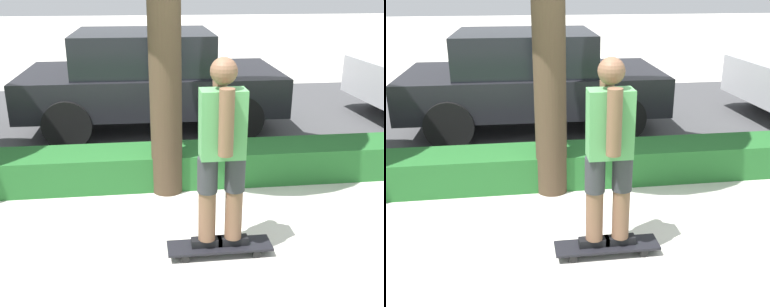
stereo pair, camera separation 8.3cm
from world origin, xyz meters
The scene contains 6 objects.
ground_plane centered at (0.00, 0.00, 0.00)m, with size 60.00×60.00×0.00m, color beige.
street_asphalt centered at (0.00, 4.20, 0.00)m, with size 18.40×5.00×0.01m.
hedge_row centered at (0.00, 1.60, 0.20)m, with size 18.40×0.60×0.40m.
skateboard centered at (0.28, 0.04, 0.07)m, with size 0.90×0.24×0.09m.
skater_person centered at (0.28, 0.04, 0.94)m, with size 0.48×0.41×1.60m.
parked_car_middle centered at (-0.17, 3.82, 0.79)m, with size 3.97×2.03×1.51m.
Camera 2 is at (-0.43, -3.22, 2.20)m, focal length 42.00 mm.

